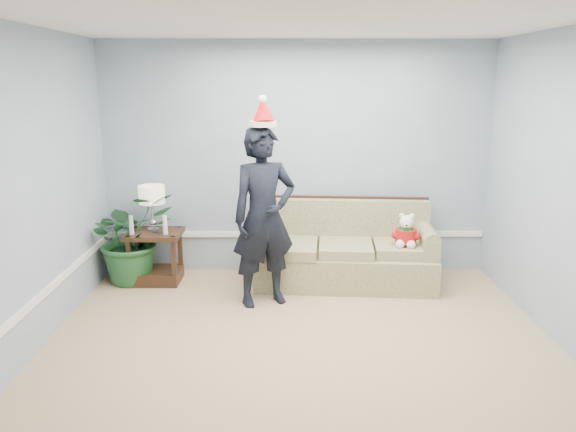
% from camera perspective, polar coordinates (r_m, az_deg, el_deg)
% --- Properties ---
extents(room_shell, '(4.54, 5.04, 2.74)m').
position_cam_1_polar(room_shell, '(4.11, 1.64, 0.93)').
color(room_shell, tan).
rests_on(room_shell, ground).
extents(wainscot_trim, '(4.49, 4.99, 0.06)m').
position_cam_1_polar(wainscot_trim, '(5.58, -11.08, -5.46)').
color(wainscot_trim, white).
rests_on(wainscot_trim, room_shell).
extents(sofa, '(2.05, 1.00, 0.93)m').
position_cam_1_polar(sofa, '(6.42, 5.76, -3.84)').
color(sofa, '#525D2C').
rests_on(sofa, room_shell).
extents(side_table, '(0.62, 0.52, 0.59)m').
position_cam_1_polar(side_table, '(6.59, -13.27, -4.59)').
color(side_table, '#3D2016').
rests_on(side_table, room_shell).
extents(table_lamp, '(0.29, 0.29, 0.52)m').
position_cam_1_polar(table_lamp, '(6.45, -13.67, 1.95)').
color(table_lamp, silver).
rests_on(table_lamp, side_table).
extents(candle_pair, '(0.43, 0.05, 0.21)m').
position_cam_1_polar(candle_pair, '(6.37, -14.02, -0.97)').
color(candle_pair, silver).
rests_on(candle_pair, side_table).
extents(houseplant, '(1.24, 1.21, 1.04)m').
position_cam_1_polar(houseplant, '(6.60, -15.63, -2.10)').
color(houseplant, '#1E5429').
rests_on(houseplant, room_shell).
extents(man, '(0.78, 0.66, 1.82)m').
position_cam_1_polar(man, '(5.63, -2.46, -0.13)').
color(man, black).
rests_on(man, room_shell).
extents(santa_hat, '(0.31, 0.34, 0.31)m').
position_cam_1_polar(santa_hat, '(5.50, -2.56, 10.44)').
color(santa_hat, white).
rests_on(santa_hat, man).
extents(teddy_bear, '(0.27, 0.28, 0.37)m').
position_cam_1_polar(teddy_bear, '(6.24, 11.91, -1.81)').
color(teddy_bear, white).
rests_on(teddy_bear, sofa).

